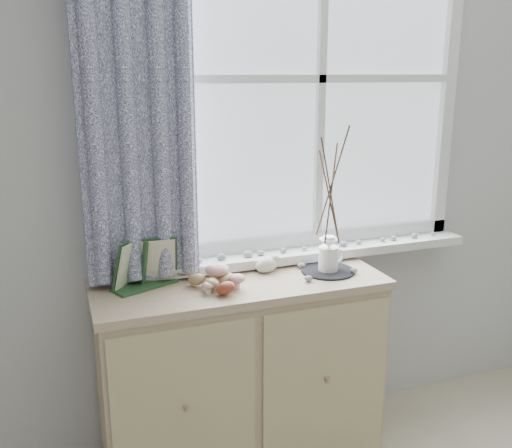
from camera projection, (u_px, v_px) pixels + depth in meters
name	position (u px, v px, depth m)	size (l,w,h in m)	color
sideboard	(241.00, 374.00, 2.44)	(1.20, 0.45, 0.85)	tan
botanical_book	(145.00, 265.00, 2.22)	(0.29, 0.13, 0.21)	#214523
toadstool_cluster	(221.00, 274.00, 2.26)	(0.18, 0.15, 0.09)	silver
wooden_eggs	(215.00, 283.00, 2.23)	(0.17, 0.18, 0.08)	tan
songbird_figurine	(267.00, 264.00, 2.43)	(0.14, 0.06, 0.07)	beige
crocheted_doily	(328.00, 271.00, 2.44)	(0.23, 0.23, 0.01)	black
twig_pitcher	(331.00, 188.00, 2.35)	(0.27, 0.27, 0.64)	white
sideboard_pebbles	(321.00, 272.00, 2.41)	(0.26, 0.19, 0.02)	#9C9C9F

